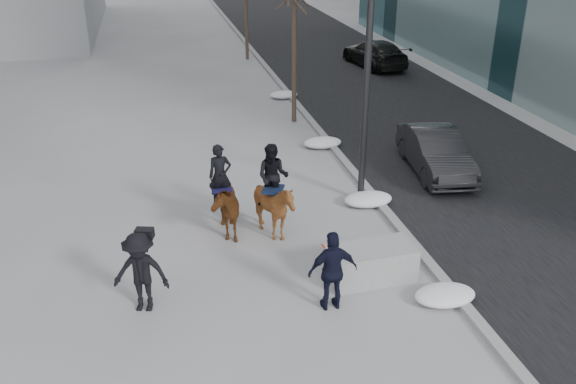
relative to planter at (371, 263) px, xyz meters
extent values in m
plane|color=gray|center=(-1.49, 0.49, -0.38)|extent=(120.00, 120.00, 0.00)
cube|color=black|center=(5.51, 10.49, -0.38)|extent=(8.00, 90.00, 0.01)
cube|color=gray|center=(1.51, 10.49, -0.32)|extent=(0.25, 90.00, 0.12)
cube|color=#98989B|center=(0.00, 0.00, 0.00)|extent=(1.96, 1.08, 0.76)
imported|color=black|center=(4.01, 5.28, 0.29)|extent=(1.90, 4.22, 1.34)
imported|color=black|center=(7.10, 19.04, 0.30)|extent=(2.48, 4.89, 1.36)
imported|color=#4F1F0F|center=(-2.92, 2.82, 0.37)|extent=(0.90, 1.83, 1.51)
imported|color=black|center=(-2.92, 2.97, 1.14)|extent=(0.59, 0.41, 1.58)
cube|color=#0F0E33|center=(-2.92, 2.97, 0.81)|extent=(0.51, 0.58, 0.06)
imported|color=#4B1E0F|center=(-1.68, 2.33, 0.41)|extent=(1.73, 1.81, 1.57)
imported|color=black|center=(-1.68, 2.48, 1.20)|extent=(0.98, 0.88, 1.64)
cube|color=black|center=(-1.68, 2.48, 0.85)|extent=(0.66, 0.70, 0.06)
imported|color=black|center=(-1.15, -0.88, 0.50)|extent=(1.04, 0.45, 1.75)
cylinder|color=red|center=(-1.20, -0.33, 0.77)|extent=(0.04, 0.18, 0.07)
imported|color=black|center=(-4.93, -0.07, 0.50)|extent=(1.27, 0.95, 1.75)
cube|color=black|center=(-4.78, 0.18, 1.24)|extent=(0.41, 0.31, 0.20)
cylinder|color=black|center=(1.11, 3.87, 4.12)|extent=(0.18, 0.18, 9.00)
ellipsoid|color=silver|center=(1.21, 3.51, -0.21)|extent=(1.37, 0.87, 0.35)
ellipsoid|color=silver|center=(1.21, 14.31, -0.23)|extent=(1.22, 0.77, 0.31)
ellipsoid|color=silver|center=(1.21, -1.23, -0.21)|extent=(1.32, 0.84, 0.33)
ellipsoid|color=silver|center=(1.21, 8.14, -0.21)|extent=(1.33, 0.85, 0.34)
camera|label=1|loc=(-4.36, -10.84, 7.11)|focal=38.00mm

